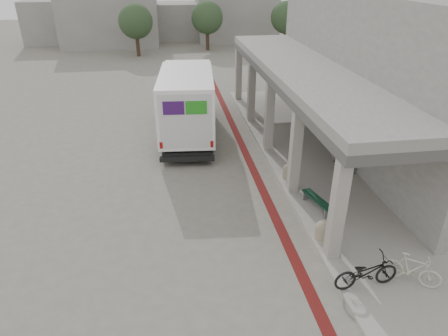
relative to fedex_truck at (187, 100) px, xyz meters
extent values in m
plane|color=#6B655C|center=(1.51, -7.19, -1.82)|extent=(120.00, 120.00, 0.00)
cube|color=#571311|center=(2.51, -5.19, -1.82)|extent=(0.35, 40.00, 0.01)
cube|color=gray|center=(5.51, -7.19, -1.76)|extent=(4.40, 28.00, 0.12)
cube|color=gray|center=(8.86, -2.69, 1.68)|extent=(4.30, 17.00, 7.00)
cube|color=#504E4B|center=(5.11, -2.69, 1.68)|extent=(3.40, 16.90, 0.35)
cube|color=gray|center=(5.11, -2.69, 2.03)|extent=(3.40, 16.90, 0.35)
cube|color=gray|center=(-6.49, 26.81, 0.93)|extent=(10.00, 6.00, 5.50)
cube|color=gray|center=(0.51, 30.81, 0.18)|extent=(8.00, 6.00, 4.00)
cube|color=gray|center=(7.51, 28.81, 1.43)|extent=(9.00, 6.00, 6.50)
cube|color=gray|center=(-12.49, 29.81, 0.43)|extent=(7.00, 5.00, 4.50)
cylinder|color=#38281C|center=(-3.49, 20.81, -0.62)|extent=(0.36, 0.36, 2.40)
sphere|color=#263E24|center=(-3.49, 20.81, 1.38)|extent=(3.20, 3.20, 3.20)
cylinder|color=#38281C|center=(3.51, 22.81, -0.62)|extent=(0.36, 0.36, 2.40)
sphere|color=#263E24|center=(3.51, 22.81, 1.38)|extent=(3.20, 3.20, 3.20)
cylinder|color=#38281C|center=(11.51, 21.81, -0.62)|extent=(0.36, 0.36, 2.40)
sphere|color=#263E24|center=(11.51, 21.81, 1.38)|extent=(3.20, 3.20, 3.20)
cube|color=black|center=(0.00, -0.04, -1.40)|extent=(2.81, 7.52, 0.32)
cube|color=white|center=(-0.08, -0.98, 0.23)|extent=(2.97, 5.66, 2.73)
cube|color=white|center=(0.22, 2.64, 0.07)|extent=(2.68, 2.20, 2.42)
cube|color=white|center=(0.31, 3.74, -0.82)|extent=(2.36, 0.82, 0.84)
cube|color=black|center=(0.29, 3.47, 0.65)|extent=(2.35, 0.70, 1.10)
cube|color=black|center=(-0.31, -3.81, -1.45)|extent=(2.43, 0.46, 0.19)
cube|color=#3B1359|center=(-1.28, -0.14, 0.70)|extent=(0.14, 1.47, 0.79)
cube|color=#25901F|center=(-1.41, -1.71, 0.70)|extent=(0.14, 1.47, 0.79)
cube|color=#3B1359|center=(-0.78, -3.70, 0.86)|extent=(0.89, 0.11, 0.58)
cube|color=#25901F|center=(0.16, -3.78, 0.86)|extent=(0.89, 0.11, 0.58)
cylinder|color=black|center=(-0.88, 2.78, -1.35)|extent=(0.37, 0.97, 0.95)
cylinder|color=black|center=(1.32, 2.60, -1.35)|extent=(0.37, 0.97, 0.95)
cylinder|color=black|center=(-1.28, -2.04, -1.35)|extent=(0.37, 0.97, 0.95)
cylinder|color=black|center=(0.93, -2.22, -1.35)|extent=(0.37, 0.97, 0.95)
cube|color=slate|center=(4.28, -8.76, -1.53)|extent=(0.35, 0.15, 0.34)
cube|color=slate|center=(3.95, -7.46, -1.53)|extent=(0.35, 0.15, 0.34)
cube|color=#113523|center=(3.99, -8.14, -1.34)|extent=(0.49, 1.58, 0.04)
cube|color=#113523|center=(4.11, -8.11, -1.34)|extent=(0.49, 1.58, 0.04)
cube|color=#113523|center=(4.23, -8.08, -1.34)|extent=(0.49, 1.58, 0.04)
cylinder|color=gray|center=(3.61, -9.85, -1.49)|extent=(0.43, 0.43, 0.43)
sphere|color=gray|center=(3.61, -9.85, -1.27)|extent=(0.43, 0.43, 0.43)
cylinder|color=gray|center=(3.71, -5.71, -1.49)|extent=(0.41, 0.41, 0.41)
sphere|color=gray|center=(3.71, -5.71, -1.29)|extent=(0.41, 0.41, 0.41)
cube|color=slate|center=(6.51, -5.45, -1.13)|extent=(0.54, 0.70, 1.13)
imported|color=black|center=(4.01, -12.08, -1.22)|extent=(1.89, 0.77, 0.97)
imported|color=beige|center=(5.31, -12.13, -1.23)|extent=(1.53, 1.27, 0.94)
camera|label=1|loc=(-1.01, -19.73, 6.21)|focal=32.00mm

